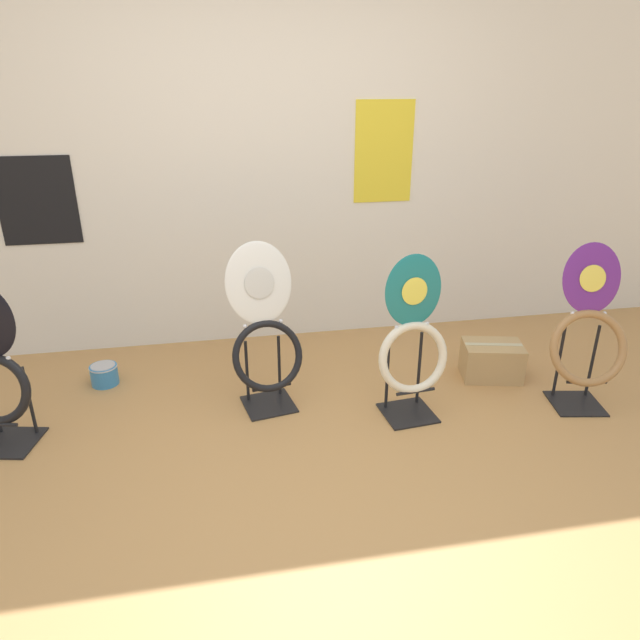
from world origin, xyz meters
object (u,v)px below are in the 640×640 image
toilet_seat_display_teal_sax (413,345)px  paint_can (104,374)px  toilet_seat_display_white_plain (264,331)px  toilet_seat_display_purple_note (588,338)px  storage_box (492,361)px

toilet_seat_display_teal_sax → paint_can: 1.91m
toilet_seat_display_white_plain → paint_can: size_ratio=5.62×
toilet_seat_display_teal_sax → toilet_seat_display_purple_note: bearing=-4.2°
paint_can → toilet_seat_display_purple_note: bearing=-15.4°
toilet_seat_display_white_plain → toilet_seat_display_teal_sax: (0.78, -0.28, -0.02)m
toilet_seat_display_purple_note → toilet_seat_display_white_plain: bearing=168.9°
toilet_seat_display_white_plain → toilet_seat_display_purple_note: toilet_seat_display_white_plain is taller
toilet_seat_display_purple_note → paint_can: bearing=164.6°
toilet_seat_display_teal_sax → toilet_seat_display_white_plain: bearing=160.4°
storage_box → toilet_seat_display_purple_note: bearing=-49.8°
toilet_seat_display_white_plain → toilet_seat_display_teal_sax: 0.82m
paint_can → storage_box: (2.41, -0.36, 0.04)m
toilet_seat_display_purple_note → toilet_seat_display_teal_sax: bearing=175.8°
toilet_seat_display_white_plain → toilet_seat_display_teal_sax: toilet_seat_display_white_plain is taller
toilet_seat_display_white_plain → toilet_seat_display_teal_sax: bearing=-19.6°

